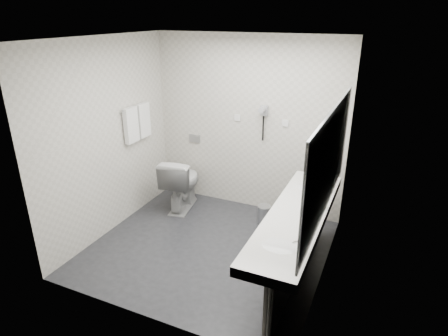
% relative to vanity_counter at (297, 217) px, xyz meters
% --- Properties ---
extents(floor, '(2.80, 2.80, 0.00)m').
position_rel_vanity_counter_xyz_m(floor, '(-1.12, 0.20, -0.80)').
color(floor, '#232428').
rests_on(floor, ground).
extents(ceiling, '(2.80, 2.80, 0.00)m').
position_rel_vanity_counter_xyz_m(ceiling, '(-1.12, 0.20, 1.70)').
color(ceiling, silver).
rests_on(ceiling, wall_back).
extents(wall_back, '(2.80, 0.00, 2.80)m').
position_rel_vanity_counter_xyz_m(wall_back, '(-1.12, 1.50, 0.45)').
color(wall_back, beige).
rests_on(wall_back, floor).
extents(wall_front, '(2.80, 0.00, 2.80)m').
position_rel_vanity_counter_xyz_m(wall_front, '(-1.12, -1.10, 0.45)').
color(wall_front, beige).
rests_on(wall_front, floor).
extents(wall_left, '(0.00, 2.60, 2.60)m').
position_rel_vanity_counter_xyz_m(wall_left, '(-2.52, 0.20, 0.45)').
color(wall_left, beige).
rests_on(wall_left, floor).
extents(wall_right, '(0.00, 2.60, 2.60)m').
position_rel_vanity_counter_xyz_m(wall_right, '(0.27, 0.20, 0.45)').
color(wall_right, beige).
rests_on(wall_right, floor).
extents(vanity_counter, '(0.55, 2.20, 0.10)m').
position_rel_vanity_counter_xyz_m(vanity_counter, '(0.00, 0.00, 0.00)').
color(vanity_counter, silver).
rests_on(vanity_counter, floor).
extents(vanity_panel, '(0.03, 2.15, 0.75)m').
position_rel_vanity_counter_xyz_m(vanity_panel, '(0.02, 0.00, -0.42)').
color(vanity_panel, gray).
rests_on(vanity_panel, floor).
extents(vanity_post_near, '(0.06, 0.06, 0.75)m').
position_rel_vanity_counter_xyz_m(vanity_post_near, '(0.05, -1.04, -0.42)').
color(vanity_post_near, silver).
rests_on(vanity_post_near, floor).
extents(vanity_post_far, '(0.06, 0.06, 0.75)m').
position_rel_vanity_counter_xyz_m(vanity_post_far, '(0.05, 1.04, -0.42)').
color(vanity_post_far, silver).
rests_on(vanity_post_far, floor).
extents(mirror, '(0.02, 2.20, 1.05)m').
position_rel_vanity_counter_xyz_m(mirror, '(0.26, 0.00, 0.65)').
color(mirror, '#B2BCC6').
rests_on(mirror, wall_right).
extents(basin_near, '(0.40, 0.31, 0.05)m').
position_rel_vanity_counter_xyz_m(basin_near, '(0.00, -0.65, 0.04)').
color(basin_near, silver).
rests_on(basin_near, vanity_counter).
extents(basin_far, '(0.40, 0.31, 0.05)m').
position_rel_vanity_counter_xyz_m(basin_far, '(0.00, 0.65, 0.04)').
color(basin_far, silver).
rests_on(basin_far, vanity_counter).
extents(faucet_near, '(0.04, 0.04, 0.15)m').
position_rel_vanity_counter_xyz_m(faucet_near, '(0.19, -0.65, 0.12)').
color(faucet_near, silver).
rests_on(faucet_near, vanity_counter).
extents(faucet_far, '(0.04, 0.04, 0.15)m').
position_rel_vanity_counter_xyz_m(faucet_far, '(0.19, 0.65, 0.12)').
color(faucet_far, silver).
rests_on(faucet_far, vanity_counter).
extents(soap_bottle_a, '(0.07, 0.07, 0.11)m').
position_rel_vanity_counter_xyz_m(soap_bottle_a, '(0.13, -0.03, 0.11)').
color(soap_bottle_a, silver).
rests_on(soap_bottle_a, vanity_counter).
extents(soap_bottle_b, '(0.10, 0.10, 0.10)m').
position_rel_vanity_counter_xyz_m(soap_bottle_b, '(0.08, 0.18, 0.10)').
color(soap_bottle_b, silver).
rests_on(soap_bottle_b, vanity_counter).
extents(soap_bottle_c, '(0.05, 0.05, 0.10)m').
position_rel_vanity_counter_xyz_m(soap_bottle_c, '(0.05, -0.00, 0.10)').
color(soap_bottle_c, silver).
rests_on(soap_bottle_c, vanity_counter).
extents(glass_left, '(0.07, 0.07, 0.10)m').
position_rel_vanity_counter_xyz_m(glass_left, '(0.22, 0.21, 0.10)').
color(glass_left, silver).
rests_on(glass_left, vanity_counter).
extents(toilet, '(0.58, 0.86, 0.81)m').
position_rel_vanity_counter_xyz_m(toilet, '(-1.96, 1.02, -0.40)').
color(toilet, silver).
rests_on(toilet, floor).
extents(flush_plate, '(0.18, 0.02, 0.12)m').
position_rel_vanity_counter_xyz_m(flush_plate, '(-1.98, 1.49, 0.15)').
color(flush_plate, '#B2B5BA').
rests_on(flush_plate, wall_back).
extents(pedal_bin, '(0.22, 0.22, 0.26)m').
position_rel_vanity_counter_xyz_m(pedal_bin, '(-0.68, 1.04, -0.67)').
color(pedal_bin, '#B2B5BA').
rests_on(pedal_bin, floor).
extents(bin_lid, '(0.19, 0.19, 0.02)m').
position_rel_vanity_counter_xyz_m(bin_lid, '(-0.68, 1.04, -0.53)').
color(bin_lid, '#B2B5BA').
rests_on(bin_lid, pedal_bin).
extents(towel_rail, '(0.02, 0.62, 0.02)m').
position_rel_vanity_counter_xyz_m(towel_rail, '(-2.47, 0.75, 0.75)').
color(towel_rail, silver).
rests_on(towel_rail, wall_left).
extents(towel_near, '(0.07, 0.24, 0.48)m').
position_rel_vanity_counter_xyz_m(towel_near, '(-2.46, 0.61, 0.53)').
color(towel_near, white).
rests_on(towel_near, towel_rail).
extents(towel_far, '(0.07, 0.24, 0.48)m').
position_rel_vanity_counter_xyz_m(towel_far, '(-2.46, 0.89, 0.53)').
color(towel_far, white).
rests_on(towel_far, towel_rail).
extents(dryer_cradle, '(0.10, 0.04, 0.14)m').
position_rel_vanity_counter_xyz_m(dryer_cradle, '(-0.88, 1.47, 0.70)').
color(dryer_cradle, gray).
rests_on(dryer_cradle, wall_back).
extents(dryer_barrel, '(0.08, 0.14, 0.08)m').
position_rel_vanity_counter_xyz_m(dryer_barrel, '(-0.88, 1.40, 0.73)').
color(dryer_barrel, gray).
rests_on(dryer_barrel, dryer_cradle).
extents(dryer_cord, '(0.02, 0.02, 0.35)m').
position_rel_vanity_counter_xyz_m(dryer_cord, '(-0.88, 1.46, 0.45)').
color(dryer_cord, black).
rests_on(dryer_cord, dryer_cradle).
extents(switch_plate_a, '(0.09, 0.02, 0.09)m').
position_rel_vanity_counter_xyz_m(switch_plate_a, '(-1.27, 1.49, 0.55)').
color(switch_plate_a, silver).
rests_on(switch_plate_a, wall_back).
extents(switch_plate_b, '(0.09, 0.02, 0.09)m').
position_rel_vanity_counter_xyz_m(switch_plate_b, '(-0.57, 1.49, 0.55)').
color(switch_plate_b, silver).
rests_on(switch_plate_b, wall_back).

